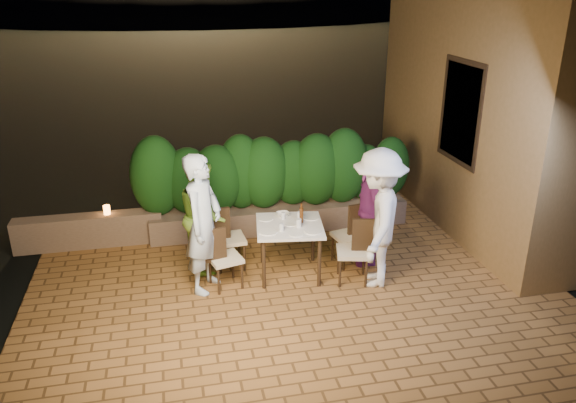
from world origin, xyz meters
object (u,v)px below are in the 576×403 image
object	(u,v)px
diner_white	(378,219)
bowl	(283,214)
chair_right_front	(353,250)
dining_table	(290,249)
diner_purple	(370,209)
chair_right_back	(349,235)
beer_bottle	(301,213)
diner_green	(203,216)
diner_blue	(203,224)
chair_left_front	(225,257)
parapet_lamp	(107,210)
chair_left_back	(229,237)

from	to	relation	value
diner_white	bowl	bearing A→B (deg)	-101.49
chair_right_front	diner_white	xyz separation A→B (m)	(0.29, -0.10, 0.48)
dining_table	diner_purple	xyz separation A→B (m)	(1.19, 0.13, 0.45)
chair_right_back	diner_white	bearing A→B (deg)	94.42
bowl	chair_right_back	xyz separation A→B (m)	(0.92, -0.19, -0.32)
chair_right_front	diner_white	distance (m)	0.57
bowl	chair_right_front	distance (m)	1.11
bowl	chair_right_back	size ratio (longest dim) A/B	0.20
bowl	diner_white	world-z (taller)	diner_white
dining_table	chair_right_back	size ratio (longest dim) A/B	0.99
diner_white	chair_right_front	bearing A→B (deg)	-85.15
diner_purple	beer_bottle	bearing A→B (deg)	-78.82
diner_green	diner_purple	distance (m)	2.35
diner_blue	diner_green	distance (m)	0.63
diner_blue	diner_green	bearing A→B (deg)	25.74
chair_left_front	chair_right_front	xyz separation A→B (m)	(1.69, -0.22, 0.02)
diner_blue	parapet_lamp	distance (m)	2.18
bowl	chair_right_front	world-z (taller)	chair_right_front
diner_blue	beer_bottle	bearing A→B (deg)	-54.24
chair_right_front	diner_white	size ratio (longest dim) A/B	0.49
diner_blue	diner_purple	bearing A→B (deg)	-54.99
beer_bottle	diner_white	bearing A→B (deg)	-29.09
bowl	diner_green	bearing A→B (deg)	172.16
parapet_lamp	diner_white	bearing A→B (deg)	-29.17
chair_right_front	diner_green	size ratio (longest dim) A/B	0.58
bowl	diner_blue	size ratio (longest dim) A/B	0.10
chair_right_back	chair_left_front	bearing A→B (deg)	-2.99
chair_right_back	diner_green	distance (m)	2.09
beer_bottle	bowl	size ratio (longest dim) A/B	1.52
diner_purple	parapet_lamp	size ratio (longest dim) A/B	11.77
dining_table	chair_right_front	distance (m)	0.88
diner_green	parapet_lamp	bearing A→B (deg)	48.06
chair_right_back	diner_blue	distance (m)	2.14
beer_bottle	chair_left_back	distance (m)	1.11
diner_white	diner_purple	distance (m)	0.62
dining_table	chair_left_back	distance (m)	0.88
bowl	chair_right_back	world-z (taller)	chair_right_back
dining_table	bowl	xyz separation A→B (m)	(-0.02, 0.33, 0.40)
diner_white	diner_purple	world-z (taller)	diner_white
chair_right_front	parapet_lamp	size ratio (longest dim) A/B	6.54
beer_bottle	parapet_lamp	xyz separation A→B (m)	(-2.69, 1.50, -0.32)
beer_bottle	diner_blue	world-z (taller)	diner_blue
diner_green	diner_white	distance (m)	2.41
dining_table	beer_bottle	world-z (taller)	beer_bottle
chair_right_back	parapet_lamp	bearing A→B (deg)	-34.10
dining_table	diner_blue	size ratio (longest dim) A/B	0.48
parapet_lamp	chair_left_front	bearing A→B (deg)	-46.21
diner_blue	diner_purple	xyz separation A→B (m)	(2.35, 0.26, -0.11)
chair_left_front	diner_white	world-z (taller)	diner_white
dining_table	chair_left_front	xyz separation A→B (m)	(-0.90, -0.15, 0.06)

